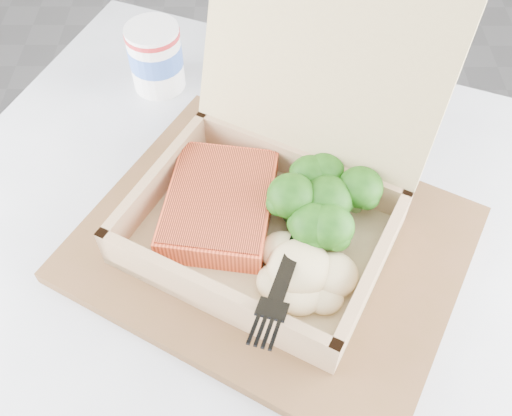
{
  "coord_description": "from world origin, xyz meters",
  "views": [
    {
      "loc": [
        -0.44,
        -0.81,
        1.18
      ],
      "look_at": [
        -0.44,
        -0.48,
        0.75
      ],
      "focal_mm": 40.0,
      "sensor_mm": 36.0,
      "label": 1
    }
  ],
  "objects_px": {
    "paper_cup": "(156,56)",
    "cafe_table": "(247,354)",
    "takeout_container": "(279,177)",
    "serving_tray": "(272,244)"
  },
  "relations": [
    {
      "from": "paper_cup",
      "to": "cafe_table",
      "type": "bearing_deg",
      "value": -68.57
    },
    {
      "from": "takeout_container",
      "to": "cafe_table",
      "type": "bearing_deg",
      "value": -87.22
    },
    {
      "from": "serving_tray",
      "to": "takeout_container",
      "type": "xyz_separation_m",
      "value": [
        0.01,
        0.04,
        0.06
      ]
    },
    {
      "from": "cafe_table",
      "to": "serving_tray",
      "type": "height_order",
      "value": "serving_tray"
    },
    {
      "from": "cafe_table",
      "to": "paper_cup",
      "type": "distance_m",
      "value": 0.38
    },
    {
      "from": "cafe_table",
      "to": "paper_cup",
      "type": "xyz_separation_m",
      "value": [
        -0.11,
        0.28,
        0.22
      ]
    },
    {
      "from": "cafe_table",
      "to": "takeout_container",
      "type": "distance_m",
      "value": 0.26
    },
    {
      "from": "cafe_table",
      "to": "serving_tray",
      "type": "bearing_deg",
      "value": 52.77
    },
    {
      "from": "cafe_table",
      "to": "takeout_container",
      "type": "relative_size",
      "value": 2.89
    },
    {
      "from": "cafe_table",
      "to": "serving_tray",
      "type": "xyz_separation_m",
      "value": [
        0.03,
        0.04,
        0.19
      ]
    }
  ]
}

